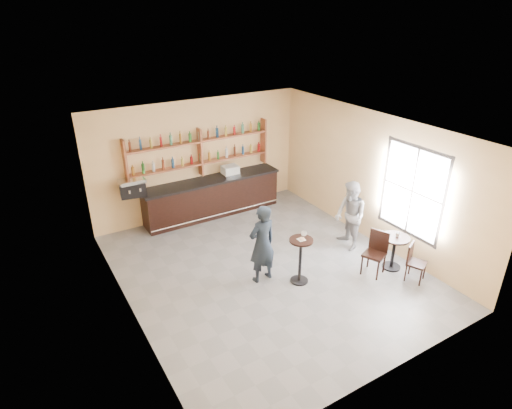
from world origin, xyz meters
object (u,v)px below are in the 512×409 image
pastry_case (230,170)px  man_main (262,244)px  espresso_machine (133,188)px  patron_second (350,216)px  chair_west (374,254)px  pedestal_table (300,261)px  cafe_table (393,252)px  chair_south (417,263)px  bar_counter (212,197)px

pastry_case → man_main: size_ratio=0.26×
espresso_machine → patron_second: size_ratio=0.36×
patron_second → man_main: bearing=-76.3°
espresso_machine → chair_west: 5.97m
espresso_machine → pedestal_table: 4.59m
cafe_table → chair_south: (0.05, -0.60, 0.03)m
patron_second → pedestal_table: bearing=-61.4°
man_main → cafe_table: bearing=153.1°
man_main → chair_south: size_ratio=2.06×
cafe_table → chair_west: (-0.55, 0.05, 0.10)m
man_main → chair_west: size_ratio=1.77×
chair_south → patron_second: (-0.30, 1.80, 0.42)m
espresso_machine → chair_south: (4.48, -5.12, -0.86)m
bar_counter → pastry_case: 0.89m
bar_counter → cafe_table: (2.28, -4.52, -0.14)m
chair_south → pastry_case: bearing=83.8°
bar_counter → espresso_machine: espresso_machine is taller
chair_south → cafe_table: bearing=69.7°
espresso_machine → pedestal_table: size_ratio=0.60×
man_main → chair_south: 3.33m
bar_counter → chair_west: bearing=-68.8°
pastry_case → chair_south: 5.47m
man_main → patron_second: man_main is taller
pedestal_table → pastry_case: bearing=84.1°
pastry_case → pedestal_table: pastry_case is taller
pastry_case → pedestal_table: 3.96m
bar_counter → pedestal_table: bar_counter is taller
chair_south → bar_counter: bearing=89.4°
cafe_table → patron_second: size_ratio=0.46×
chair_west → chair_south: bearing=20.2°
man_main → patron_second: size_ratio=1.04×
pedestal_table → chair_south: 2.49m
man_main → chair_west: bearing=149.3°
espresso_machine → man_main: (1.68, -3.39, -0.41)m
pedestal_table → espresso_machine: bearing=121.0°
pedestal_table → patron_second: 1.97m
man_main → chair_west: (2.21, -1.08, -0.38)m
espresso_machine → cafe_table: bearing=-35.9°
chair_west → patron_second: size_ratio=0.59×
pastry_case → pedestal_table: size_ratio=0.44×
cafe_table → chair_west: chair_west is taller
cafe_table → patron_second: patron_second is taller
bar_counter → man_main: man_main is taller
chair_west → pedestal_table: bearing=-133.4°
espresso_machine → cafe_table: size_ratio=0.78×
bar_counter → chair_south: bearing=-65.5°
espresso_machine → patron_second: bearing=-28.7°
pastry_case → chair_south: pastry_case is taller
espresso_machine → chair_south: size_ratio=0.72×
chair_south → pedestal_table: bearing=124.9°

